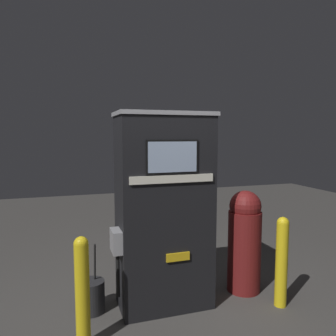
{
  "coord_description": "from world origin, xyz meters",
  "views": [
    {
      "loc": [
        -0.98,
        -2.89,
        1.79
      ],
      "look_at": [
        0.0,
        0.13,
        1.46
      ],
      "focal_mm": 35.0,
      "sensor_mm": 36.0,
      "label": 1
    }
  ],
  "objects_px": {
    "squeegee_bucket": "(92,296)",
    "gas_pump": "(164,211)",
    "trash_bin": "(244,240)",
    "safety_bollard": "(82,290)",
    "safety_bollard_far": "(282,260)"
  },
  "relations": [
    {
      "from": "safety_bollard",
      "to": "safety_bollard_far",
      "type": "relative_size",
      "value": 1.01
    },
    {
      "from": "squeegee_bucket",
      "to": "gas_pump",
      "type": "bearing_deg",
      "value": -6.48
    },
    {
      "from": "trash_bin",
      "to": "squeegee_bucket",
      "type": "bearing_deg",
      "value": 177.84
    },
    {
      "from": "gas_pump",
      "to": "safety_bollard_far",
      "type": "xyz_separation_m",
      "value": [
        1.15,
        -0.41,
        -0.51
      ]
    },
    {
      "from": "gas_pump",
      "to": "trash_bin",
      "type": "height_order",
      "value": "gas_pump"
    },
    {
      "from": "safety_bollard_far",
      "to": "gas_pump",
      "type": "bearing_deg",
      "value": 160.58
    },
    {
      "from": "safety_bollard",
      "to": "trash_bin",
      "type": "xyz_separation_m",
      "value": [
        1.82,
        0.49,
        0.09
      ]
    },
    {
      "from": "trash_bin",
      "to": "squeegee_bucket",
      "type": "distance_m",
      "value": 1.76
    },
    {
      "from": "gas_pump",
      "to": "trash_bin",
      "type": "distance_m",
      "value": 1.05
    },
    {
      "from": "safety_bollard",
      "to": "trash_bin",
      "type": "height_order",
      "value": "trash_bin"
    },
    {
      "from": "squeegee_bucket",
      "to": "trash_bin",
      "type": "bearing_deg",
      "value": -2.16
    },
    {
      "from": "gas_pump",
      "to": "squeegee_bucket",
      "type": "xyz_separation_m",
      "value": [
        -0.74,
        0.08,
        -0.84
      ]
    },
    {
      "from": "safety_bollard",
      "to": "trash_bin",
      "type": "relative_size",
      "value": 0.83
    },
    {
      "from": "trash_bin",
      "to": "safety_bollard",
      "type": "bearing_deg",
      "value": -164.99
    },
    {
      "from": "safety_bollard_far",
      "to": "trash_bin",
      "type": "bearing_deg",
      "value": 113.46
    }
  ]
}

